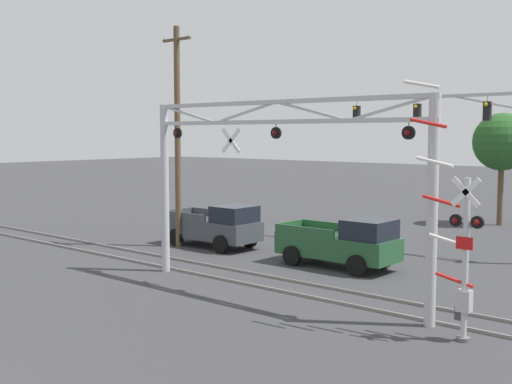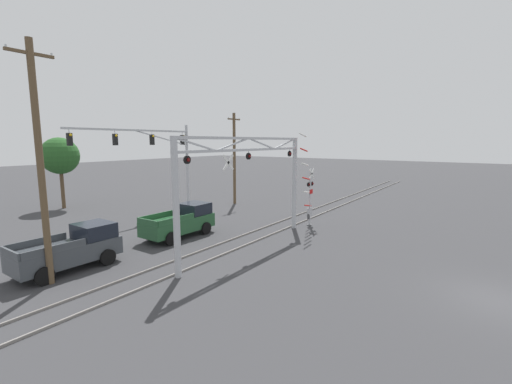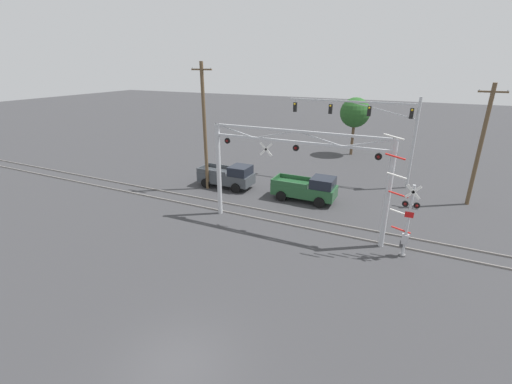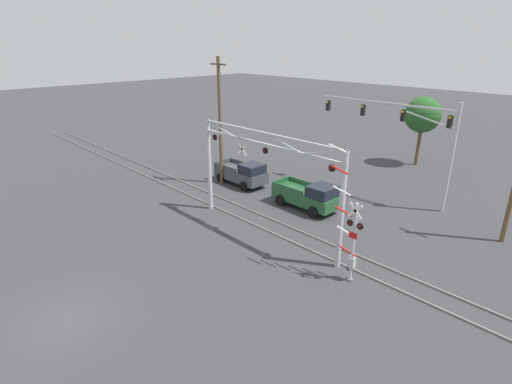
# 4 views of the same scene
# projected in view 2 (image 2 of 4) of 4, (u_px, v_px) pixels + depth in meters

# --- Properties ---
(ground_plane) EXTENTS (200.00, 200.00, 0.00)m
(ground_plane) POSITION_uv_depth(u_px,v_px,m) (501.00, 302.00, 13.29)
(ground_plane) COLOR #38383A
(rail_track_near) EXTENTS (80.00, 0.08, 0.10)m
(rail_track_near) POSITION_uv_depth(u_px,v_px,m) (245.00, 245.00, 20.31)
(rail_track_near) COLOR gray
(rail_track_near) RESTS_ON ground_plane
(rail_track_far) EXTENTS (80.00, 0.08, 0.10)m
(rail_track_far) POSITION_uv_depth(u_px,v_px,m) (226.00, 241.00, 21.13)
(rail_track_far) COLOR gray
(rail_track_far) RESTS_ON ground_plane
(crossing_gantry) EXTENTS (11.28, 0.31, 6.41)m
(crossing_gantry) POSITION_uv_depth(u_px,v_px,m) (248.00, 178.00, 19.55)
(crossing_gantry) COLOR #B7BABF
(crossing_gantry) RESTS_ON ground_plane
(crossing_signal_mast) EXTENTS (2.27, 0.35, 6.75)m
(crossing_signal_mast) POSITION_uv_depth(u_px,v_px,m) (309.00, 196.00, 24.80)
(crossing_signal_mast) COLOR #B7BABF
(crossing_signal_mast) RESTS_ON ground_plane
(traffic_signal_span) EXTENTS (11.03, 0.39, 7.62)m
(traffic_signal_span) POSITION_uv_depth(u_px,v_px,m) (161.00, 151.00, 28.65)
(traffic_signal_span) COLOR #B7BABF
(traffic_signal_span) RESTS_ON ground_plane
(pickup_truck_lead) EXTENTS (4.90, 2.17, 2.04)m
(pickup_truck_lead) POSITION_uv_depth(u_px,v_px,m) (181.00, 221.00, 22.34)
(pickup_truck_lead) COLOR #23512D
(pickup_truck_lead) RESTS_ON ground_plane
(pickup_truck_following) EXTENTS (4.77, 2.17, 2.04)m
(pickup_truck_following) POSITION_uv_depth(u_px,v_px,m) (72.00, 249.00, 16.65)
(pickup_truck_following) COLOR #3D4247
(pickup_truck_following) RESTS_ON ground_plane
(utility_pole_left) EXTENTS (1.80, 0.28, 10.25)m
(utility_pole_left) POSITION_uv_depth(u_px,v_px,m) (40.00, 163.00, 14.23)
(utility_pole_left) COLOR brown
(utility_pole_left) RESTS_ON ground_plane
(utility_pole_right) EXTENTS (1.80, 0.28, 8.88)m
(utility_pole_right) POSITION_uv_depth(u_px,v_px,m) (234.00, 158.00, 33.55)
(utility_pole_right) COLOR brown
(utility_pole_right) RESTS_ON ground_plane
(background_tree_beyond_span) EXTENTS (3.34, 3.34, 6.53)m
(background_tree_beyond_span) POSITION_uv_depth(u_px,v_px,m) (60.00, 156.00, 31.19)
(background_tree_beyond_span) COLOR brown
(background_tree_beyond_span) RESTS_ON ground_plane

